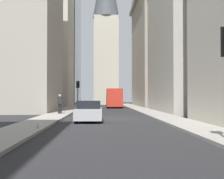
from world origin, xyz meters
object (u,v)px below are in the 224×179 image
Objects in this scene: delivery_truck at (114,98)px; sedan_silver at (89,112)px; traffic_light_midblock at (78,88)px; pedestrian at (60,103)px; discarded_bottle at (38,126)px.

delivery_truck is 1.50× the size of sedan_silver.
traffic_light_midblock reaches higher than pedestrian.
sedan_silver is 2.45× the size of pedestrian.
sedan_silver is (-25.76, 2.80, -0.80)m from delivery_truck.
delivery_truck reaches higher than sedan_silver.
pedestrian reaches higher than discarded_bottle.
sedan_silver is 15.93× the size of discarded_bottle.
discarded_bottle is at bearing -177.01° from pedestrian.
traffic_light_midblock is 21.71m from pedestrian.
delivery_truck is at bearing -17.44° from pedestrian.
pedestrian is 6.49× the size of discarded_bottle.
sedan_silver is at bearing -158.43° from pedestrian.
pedestrian is at bearing 2.99° from discarded_bottle.
traffic_light_midblock is (3.31, 5.69, 1.65)m from delivery_truck.
delivery_truck is 19.19m from pedestrian.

